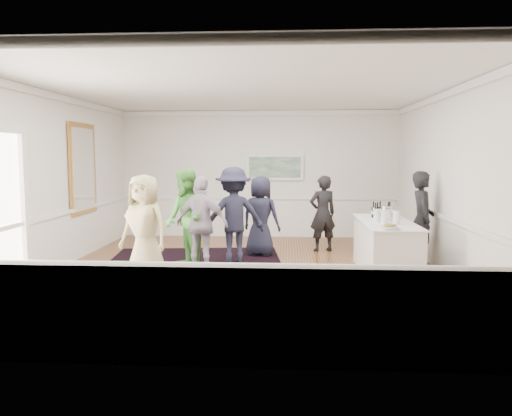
# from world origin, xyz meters

# --- Properties ---
(floor) EXTENTS (8.00, 8.00, 0.00)m
(floor) POSITION_xyz_m (0.00, 0.00, 0.00)
(floor) COLOR brown
(floor) RESTS_ON ground
(ceiling) EXTENTS (7.00, 8.00, 0.02)m
(ceiling) POSITION_xyz_m (0.00, 0.00, 3.20)
(ceiling) COLOR white
(ceiling) RESTS_ON wall_back
(wall_left) EXTENTS (0.02, 8.00, 3.20)m
(wall_left) POSITION_xyz_m (-3.50, 0.00, 1.60)
(wall_left) COLOR white
(wall_left) RESTS_ON floor
(wall_right) EXTENTS (0.02, 8.00, 3.20)m
(wall_right) POSITION_xyz_m (3.50, 0.00, 1.60)
(wall_right) COLOR white
(wall_right) RESTS_ON floor
(wall_back) EXTENTS (7.00, 0.02, 3.20)m
(wall_back) POSITION_xyz_m (0.00, 4.00, 1.60)
(wall_back) COLOR white
(wall_back) RESTS_ON floor
(wall_front) EXTENTS (7.00, 0.02, 3.20)m
(wall_front) POSITION_xyz_m (0.00, -4.00, 1.60)
(wall_front) COLOR white
(wall_front) RESTS_ON floor
(wainscoting) EXTENTS (7.00, 8.00, 1.00)m
(wainscoting) POSITION_xyz_m (0.00, 0.00, 0.50)
(wainscoting) COLOR white
(wainscoting) RESTS_ON floor
(mirror) EXTENTS (0.05, 1.25, 1.85)m
(mirror) POSITION_xyz_m (-3.45, 1.30, 1.80)
(mirror) COLOR #C08338
(mirror) RESTS_ON wall_left
(landscape_painting) EXTENTS (1.44, 0.06, 0.66)m
(landscape_painting) POSITION_xyz_m (0.40, 3.95, 1.78)
(landscape_painting) COLOR white
(landscape_painting) RESTS_ON wall_back
(area_rug) EXTENTS (3.80, 4.73, 0.02)m
(area_rug) POSITION_xyz_m (-0.99, 0.02, 0.01)
(area_rug) COLOR black
(area_rug) RESTS_ON floor
(serving_table) EXTENTS (0.87, 2.29, 0.93)m
(serving_table) POSITION_xyz_m (2.44, 0.07, 0.47)
(serving_table) COLOR silver
(serving_table) RESTS_ON floor
(bartender) EXTENTS (0.48, 0.69, 1.79)m
(bartender) POSITION_xyz_m (3.20, 0.62, 0.89)
(bartender) COLOR black
(bartender) RESTS_ON floor
(guest_tan) EXTENTS (1.01, 0.83, 1.77)m
(guest_tan) POSITION_xyz_m (-1.60, -0.77, 0.89)
(guest_tan) COLOR tan
(guest_tan) RESTS_ON floor
(guest_green) EXTENTS (1.09, 1.14, 1.85)m
(guest_green) POSITION_xyz_m (-1.10, 0.18, 0.93)
(guest_green) COLOR #52A642
(guest_green) RESTS_ON floor
(guest_lilac) EXTENTS (1.08, 0.70, 1.71)m
(guest_lilac) POSITION_xyz_m (-0.81, 0.10, 0.85)
(guest_lilac) COLOR #B4A7BB
(guest_lilac) RESTS_ON floor
(guest_dark_a) EXTENTS (1.34, 0.99, 1.85)m
(guest_dark_a) POSITION_xyz_m (-0.31, 0.81, 0.93)
(guest_dark_a) COLOR #1C1D2F
(guest_dark_a) RESTS_ON floor
(guest_dark_b) EXTENTS (0.70, 0.57, 1.64)m
(guest_dark_b) POSITION_xyz_m (1.49, 2.12, 0.82)
(guest_dark_b) COLOR black
(guest_dark_b) RESTS_ON floor
(guest_navy) EXTENTS (0.94, 0.78, 1.65)m
(guest_navy) POSITION_xyz_m (0.17, 1.53, 0.83)
(guest_navy) COLOR #1C1D2F
(guest_navy) RESTS_ON floor
(wine_bottles) EXTENTS (0.36, 0.31, 0.31)m
(wine_bottles) POSITION_xyz_m (2.46, 0.57, 1.08)
(wine_bottles) COLOR black
(wine_bottles) RESTS_ON serving_table
(juice_pitchers) EXTENTS (0.39, 0.39, 0.24)m
(juice_pitchers) POSITION_xyz_m (2.39, -0.16, 1.05)
(juice_pitchers) COLOR #63A139
(juice_pitchers) RESTS_ON serving_table
(ice_bucket) EXTENTS (0.26, 0.26, 0.25)m
(ice_bucket) POSITION_xyz_m (2.49, 0.28, 1.04)
(ice_bucket) COLOR silver
(ice_bucket) RESTS_ON serving_table
(nut_bowl) EXTENTS (0.29, 0.29, 0.07)m
(nut_bowl) POSITION_xyz_m (2.31, -0.89, 0.97)
(nut_bowl) COLOR white
(nut_bowl) RESTS_ON serving_table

